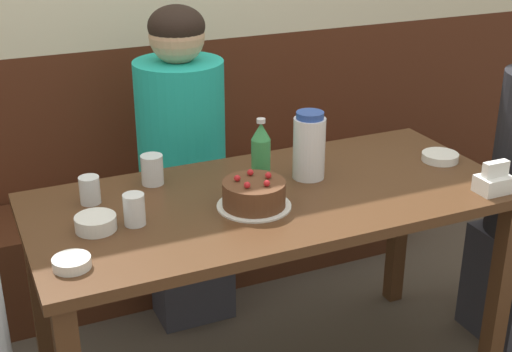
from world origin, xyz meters
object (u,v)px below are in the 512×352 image
(person_grey_tee, at_px, (183,171))
(napkin_holder, at_px, (494,181))
(glass_water_tall, at_px, (134,209))
(glass_shot_small, at_px, (152,170))
(glass_tumbler_short, at_px, (90,190))
(birthday_cake, at_px, (254,194))
(bowl_rice_small, at_px, (440,157))
(bowl_soup_white, at_px, (72,263))
(bench_seat, at_px, (193,234))
(soju_bottle, at_px, (261,152))
(bowl_side_dish, at_px, (96,223))
(water_pitcher, at_px, (309,146))

(person_grey_tee, bearing_deg, napkin_holder, 40.48)
(glass_water_tall, height_order, glass_shot_small, glass_shot_small)
(napkin_holder, height_order, glass_tumbler_short, napkin_holder)
(person_grey_tee, bearing_deg, glass_water_tall, -29.21)
(birthday_cake, bearing_deg, bowl_rice_small, 5.70)
(glass_water_tall, bearing_deg, bowl_rice_small, 2.09)
(glass_water_tall, bearing_deg, glass_shot_small, 63.38)
(birthday_cake, distance_m, bowl_rice_small, 0.76)
(glass_water_tall, bearing_deg, birthday_cake, -5.43)
(bowl_soup_white, bearing_deg, glass_shot_small, 51.56)
(bench_seat, height_order, soju_bottle, soju_bottle)
(napkin_holder, relative_size, glass_shot_small, 1.11)
(bowl_rice_small, relative_size, bowl_side_dish, 1.08)
(bowl_soup_white, bearing_deg, water_pitcher, 18.21)
(birthday_cake, relative_size, glass_tumbler_short, 2.65)
(bench_seat, relative_size, glass_tumbler_short, 22.92)
(birthday_cake, xyz_separation_m, glass_shot_small, (-0.23, 0.30, 0.01))
(bowl_side_dish, xyz_separation_m, glass_water_tall, (0.11, -0.01, 0.03))
(glass_shot_small, bearing_deg, bench_seat, 61.09)
(water_pitcher, bearing_deg, person_grey_tee, 116.80)
(birthday_cake, bearing_deg, glass_shot_small, 127.99)
(soju_bottle, distance_m, glass_water_tall, 0.49)
(water_pitcher, height_order, person_grey_tee, person_grey_tee)
(bench_seat, bearing_deg, soju_bottle, -89.30)
(glass_shot_small, relative_size, person_grey_tee, 0.08)
(bowl_soup_white, xyz_separation_m, person_grey_tee, (0.57, 0.81, -0.15))
(bench_seat, xyz_separation_m, soju_bottle, (0.01, -0.72, 0.65))
(napkin_holder, distance_m, person_grey_tee, 1.18)
(bowl_soup_white, relative_size, glass_water_tall, 1.06)
(bowl_rice_small, bearing_deg, person_grey_tee, 142.25)
(bowl_soup_white, distance_m, bowl_side_dish, 0.21)
(napkin_holder, relative_size, bowl_rice_small, 0.85)
(glass_water_tall, relative_size, glass_shot_small, 0.96)
(birthday_cake, xyz_separation_m, bowl_soup_white, (-0.58, -0.14, -0.03))
(birthday_cake, xyz_separation_m, bowl_rice_small, (0.76, 0.08, -0.03))
(water_pitcher, relative_size, person_grey_tee, 0.18)
(soju_bottle, bearing_deg, glass_shot_small, 159.63)
(water_pitcher, xyz_separation_m, soju_bottle, (-0.16, 0.04, -0.01))
(soju_bottle, bearing_deg, bench_seat, 90.70)
(bowl_side_dish, bearing_deg, person_grey_tee, 53.18)
(bowl_soup_white, bearing_deg, glass_water_tall, 39.05)
(birthday_cake, distance_m, person_grey_tee, 0.69)
(bowl_rice_small, bearing_deg, bench_seat, 129.31)
(water_pitcher, bearing_deg, soju_bottle, 166.70)
(bowl_rice_small, relative_size, person_grey_tee, 0.10)
(bowl_rice_small, height_order, glass_water_tall, glass_water_tall)
(bowl_rice_small, bearing_deg, glass_shot_small, 167.37)
(napkin_holder, xyz_separation_m, bowl_side_dish, (-1.22, 0.26, -0.02))
(water_pitcher, distance_m, glass_tumbler_short, 0.72)
(birthday_cake, height_order, person_grey_tee, person_grey_tee)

